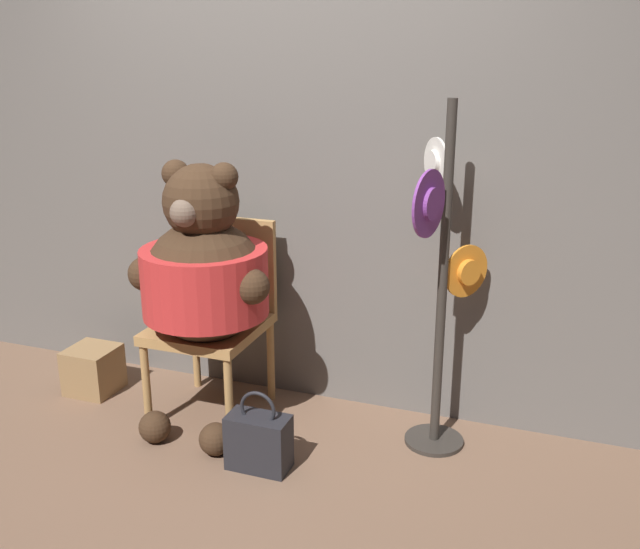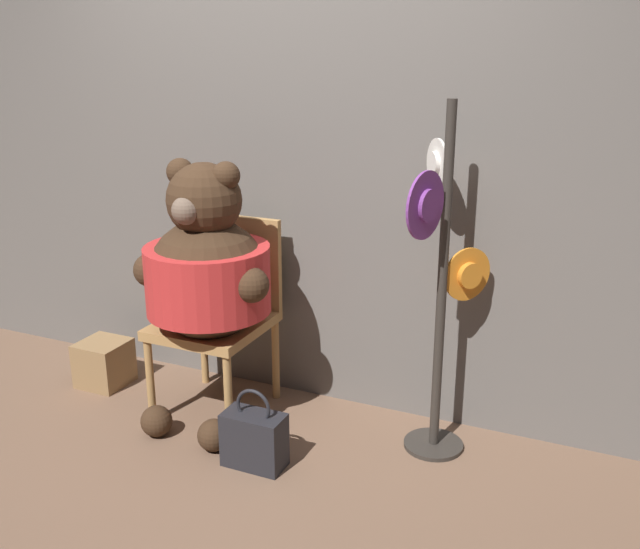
{
  "view_description": "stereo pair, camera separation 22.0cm",
  "coord_description": "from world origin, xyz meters",
  "px_view_note": "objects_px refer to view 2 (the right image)",
  "views": [
    {
      "loc": [
        1.37,
        -2.65,
        1.81
      ],
      "look_at": [
        0.31,
        0.27,
        0.81
      ],
      "focal_mm": 40.0,
      "sensor_mm": 36.0,
      "label": 1
    },
    {
      "loc": [
        1.57,
        -2.56,
        1.81
      ],
      "look_at": [
        0.31,
        0.27,
        0.81
      ],
      "focal_mm": 40.0,
      "sensor_mm": 36.0,
      "label": 2
    }
  ],
  "objects_px": {
    "teddy_bear": "(207,271)",
    "handbag_on_ground": "(254,438)",
    "hat_display_rack": "(441,283)",
    "chair": "(222,307)"
  },
  "relations": [
    {
      "from": "teddy_bear",
      "to": "hat_display_rack",
      "type": "distance_m",
      "value": 1.11
    },
    {
      "from": "teddy_bear",
      "to": "handbag_on_ground",
      "type": "xyz_separation_m",
      "value": [
        0.4,
        -0.29,
        -0.65
      ]
    },
    {
      "from": "hat_display_rack",
      "to": "chair",
      "type": "bearing_deg",
      "value": -179.53
    },
    {
      "from": "teddy_bear",
      "to": "handbag_on_ground",
      "type": "distance_m",
      "value": 0.82
    },
    {
      "from": "chair",
      "to": "handbag_on_ground",
      "type": "bearing_deg",
      "value": -46.92
    },
    {
      "from": "teddy_bear",
      "to": "handbag_on_ground",
      "type": "bearing_deg",
      "value": -36.08
    },
    {
      "from": "hat_display_rack",
      "to": "handbag_on_ground",
      "type": "relative_size",
      "value": 4.26
    },
    {
      "from": "chair",
      "to": "handbag_on_ground",
      "type": "xyz_separation_m",
      "value": [
        0.44,
        -0.47,
        -0.4
      ]
    },
    {
      "from": "handbag_on_ground",
      "to": "teddy_bear",
      "type": "bearing_deg",
      "value": 143.92
    },
    {
      "from": "teddy_bear",
      "to": "hat_display_rack",
      "type": "xyz_separation_m",
      "value": [
        1.09,
        0.19,
        0.03
      ]
    }
  ]
}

